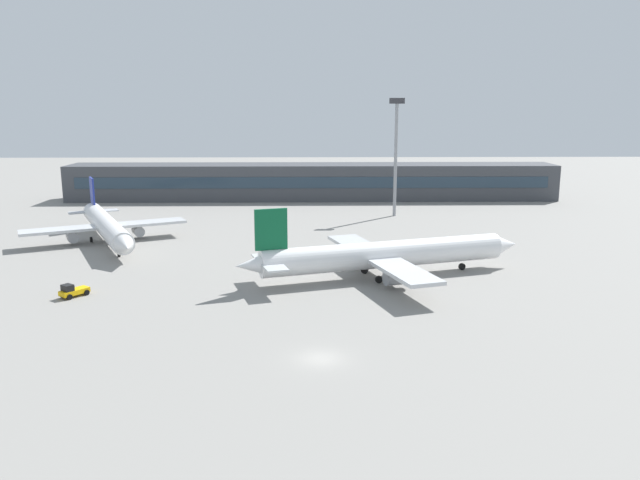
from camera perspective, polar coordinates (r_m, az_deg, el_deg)
ground_plane at (r=98.73m, az=-0.41°, el=-1.70°), size 400.00×400.00×0.00m
terminal_building at (r=162.00m, az=-0.69°, el=5.35°), size 124.25×12.13×9.00m
airplane_near at (r=87.98m, az=6.10°, el=-1.33°), size 41.73×29.74×10.58m
airplane_mid at (r=115.48m, az=-18.93°, el=1.21°), size 27.14×37.55×10.00m
baggage_tug_yellow at (r=84.92m, az=-21.66°, el=-4.33°), size 3.38×3.77×1.75m
floodlight_tower_west at (r=136.70m, az=6.94°, el=8.29°), size 3.20×0.80×25.31m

